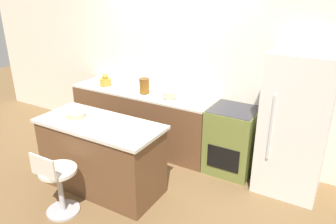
% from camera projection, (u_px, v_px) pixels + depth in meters
% --- Properties ---
extents(ground_plane, '(14.00, 14.00, 0.00)m').
position_uv_depth(ground_plane, '(150.00, 158.00, 4.99)').
color(ground_plane, brown).
extents(wall_back, '(8.00, 0.06, 2.60)m').
position_uv_depth(wall_back, '(172.00, 66.00, 5.02)').
color(wall_back, silver).
rests_on(wall_back, ground_plane).
extents(back_counter, '(2.35, 0.61, 0.93)m').
position_uv_depth(back_counter, '(142.00, 119.00, 5.24)').
color(back_counter, brown).
rests_on(back_counter, ground_plane).
extents(kitchen_island, '(1.60, 0.72, 0.92)m').
position_uv_depth(kitchen_island, '(102.00, 156.00, 4.14)').
color(kitchen_island, brown).
rests_on(kitchen_island, ground_plane).
extents(oven_range, '(0.63, 0.62, 0.93)m').
position_uv_depth(oven_range, '(232.00, 140.00, 4.53)').
color(oven_range, olive).
rests_on(oven_range, ground_plane).
extents(refrigerator, '(0.76, 0.71, 1.79)m').
position_uv_depth(refrigerator, '(295.00, 124.00, 3.97)').
color(refrigerator, silver).
rests_on(refrigerator, ground_plane).
extents(stool_chair, '(0.43, 0.43, 0.82)m').
position_uv_depth(stool_chair, '(58.00, 183.00, 3.67)').
color(stool_chair, '#B7B7BC').
rests_on(stool_chair, ground_plane).
extents(kettle, '(0.18, 0.18, 0.20)m').
position_uv_depth(kettle, '(105.00, 81.00, 5.31)').
color(kettle, '#B29333').
rests_on(kettle, back_counter).
extents(mixing_bowl, '(0.20, 0.20, 0.09)m').
position_uv_depth(mixing_bowl, '(170.00, 95.00, 4.76)').
color(mixing_bowl, '#C1B28E').
rests_on(mixing_bowl, back_counter).
extents(canister_jar, '(0.16, 0.16, 0.22)m').
position_uv_depth(canister_jar, '(144.00, 86.00, 4.94)').
color(canister_jar, brown).
rests_on(canister_jar, back_counter).
extents(fruit_bowl, '(0.25, 0.25, 0.06)m').
position_uv_depth(fruit_bowl, '(76.00, 115.00, 4.12)').
color(fruit_bowl, '#C1B28E').
rests_on(fruit_bowl, kitchen_island).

